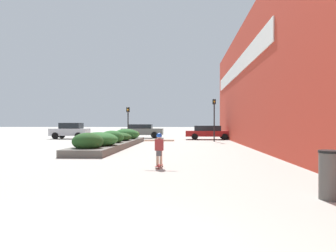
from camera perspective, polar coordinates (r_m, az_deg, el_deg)
The scene contains 10 objects.
building_wall_right at distance 19.48m, azimuth 16.39°, elevation 8.88°, with size 0.67×42.66×8.85m.
planter_box at distance 22.24m, azimuth -9.30°, elevation -2.40°, with size 2.18×14.63×1.15m.
skateboard at distance 11.65m, azimuth -1.55°, elevation -6.95°, with size 0.24×0.78×0.09m.
skateboarder at distance 11.58m, azimuth -1.55°, elevation -3.46°, with size 1.07×0.20×1.14m.
trash_bin at distance 7.57m, azimuth 26.63°, elevation -7.61°, with size 0.53×0.53×1.01m.
car_leftmost at distance 32.67m, azimuth 7.07°, elevation -1.06°, with size 4.66×1.99×1.37m.
car_center_left at distance 35.40m, azimuth -16.67°, elevation -0.76°, with size 3.82×1.98×1.65m.
car_center_right at distance 35.78m, azimuth -4.52°, elevation -0.81°, with size 4.45×1.98×1.49m.
traffic_light_left at distance 30.03m, azimuth -6.98°, elevation 1.46°, with size 0.28×0.30×3.07m.
traffic_light_right at distance 28.89m, azimuth 8.05°, elevation 2.28°, with size 0.28×0.30×3.71m.
Camera 1 is at (1.31, -3.27, 1.56)m, focal length 35.00 mm.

